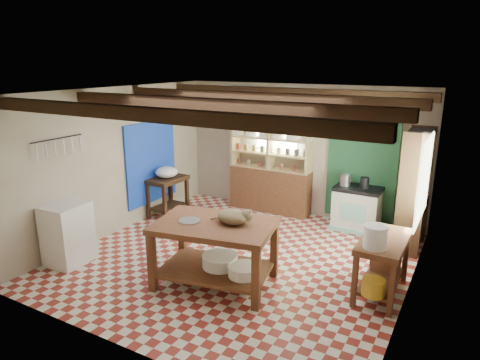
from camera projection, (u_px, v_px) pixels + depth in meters
The scene contains 30 objects.
floor at pixel (238, 259), 6.78m from camera, with size 5.00×5.00×0.02m, color maroon.
ceiling at pixel (238, 92), 6.08m from camera, with size 5.00×5.00×0.02m, color #4C4D52.
wall_back at pixel (300, 150), 8.53m from camera, with size 5.00×0.04×2.60m, color #BAAC96.
wall_front at pixel (116, 238), 4.33m from camera, with size 5.00×0.04×2.60m, color #BAAC96.
wall_left at pixel (116, 161), 7.61m from camera, with size 0.04×5.00×2.60m, color #BAAC96.
wall_right at pixel (415, 207), 5.25m from camera, with size 0.04×5.00×2.60m, color #BAAC96.
ceiling_beams at pixel (238, 100), 6.11m from camera, with size 5.00×3.80×0.15m, color #382213.
blue_wall_patch at pixel (151, 162), 8.40m from camera, with size 0.04×1.40×1.60m, color blue.
green_wall_patch at pixel (362, 160), 7.92m from camera, with size 1.30×0.04×2.30m, color #20512F.
window_back at pixel (277, 129), 8.64m from camera, with size 0.90×0.02×0.80m, color white.
window_right at pixel (424, 180), 6.07m from camera, with size 0.02×1.30×1.20m, color white.
utensil_rail at pixel (58, 147), 6.44m from camera, with size 0.06×0.90×0.28m, color black.
pot_rack at pixel (360, 112), 7.32m from camera, with size 0.86×0.12×0.36m, color black.
shelving_unit at pixel (271, 159), 8.68m from camera, with size 1.70×0.34×2.20m, color tan.
tall_rack at pixel (414, 190), 6.94m from camera, with size 0.40×0.86×2.00m, color #382213.
work_table at pixel (215, 253), 5.92m from camera, with size 1.60×1.06×0.91m, color brown.
stove at pixel (357, 208), 7.86m from camera, with size 0.83×0.56×0.81m, color beige.
prep_table at pixel (168, 197), 8.56m from camera, with size 0.54×0.79×0.80m, color #382213.
white_cabinet at pixel (68, 234), 6.54m from camera, with size 0.53×0.63×0.95m, color white.
right_counter at pixel (382, 266), 5.67m from camera, with size 0.55×1.11×0.79m, color brown.
cat at pixel (233, 217), 5.74m from camera, with size 0.45×0.34×0.20m, color #88744F.
steel_tray at pixel (190, 221), 5.86m from camera, with size 0.30×0.30×0.02m, color #B4B4BC.
basin_large at pixel (220, 261), 5.98m from camera, with size 0.50×0.50×0.17m, color white.
basin_small at pixel (244, 271), 5.73m from camera, with size 0.42×0.42×0.15m, color white.
kettle_left at pixel (345, 180), 7.84m from camera, with size 0.19×0.19×0.22m, color #B4B4BC.
kettle_right at pixel (364, 183), 7.68m from camera, with size 0.16×0.16×0.20m, color black.
enamel_bowl at pixel (167, 172), 8.43m from camera, with size 0.44×0.44×0.22m, color white.
white_bucket at pixel (375, 237), 5.25m from camera, with size 0.29×0.29×0.29m, color white.
wicker_basket at pixel (386, 262), 5.93m from camera, with size 0.36×0.29×0.25m, color brown.
yellow_tub at pixel (373, 287), 5.31m from camera, with size 0.29×0.29×0.21m, color gold.
Camera 1 is at (3.06, -5.38, 3.03)m, focal length 32.00 mm.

